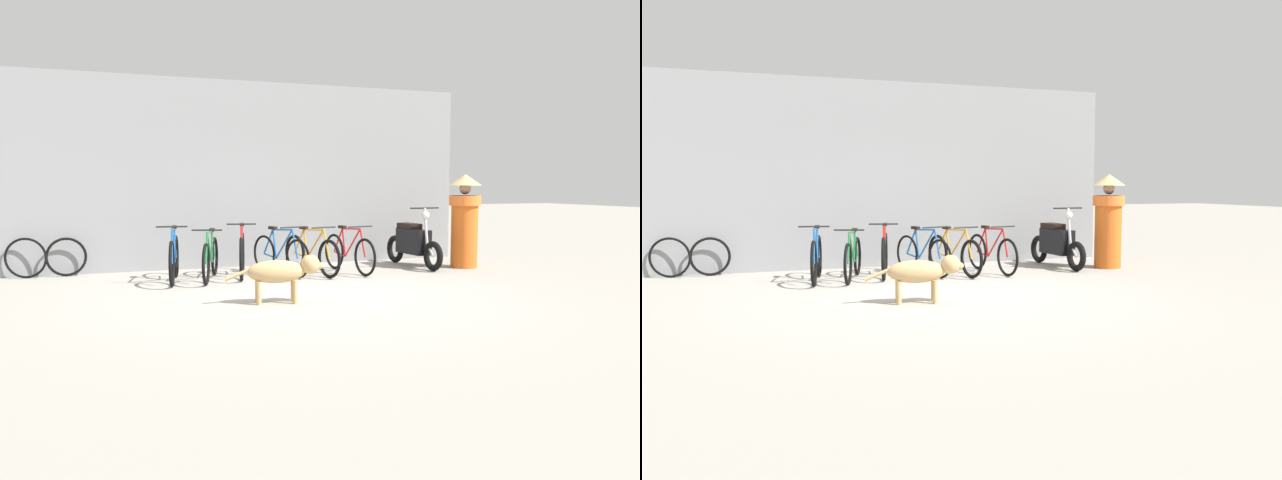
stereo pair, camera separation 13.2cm
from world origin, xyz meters
The scene contains 13 objects.
ground_plane centered at (0.00, 0.00, 0.00)m, with size 60.00×60.00×0.00m, color #9E998E.
shop_wall_back centered at (0.00, 3.27, 1.68)m, with size 8.65×0.20×3.36m.
bicycle_0 centered at (-1.46, 1.82, 0.36)m, with size 0.48×1.63×0.89m.
bicycle_1 centered at (-0.90, 1.81, 0.34)m, with size 0.62×1.60×0.83m.
bicycle_2 centered at (-0.34, 2.00, 0.36)m, with size 0.55×1.61×0.90m.
bicycle_3 centered at (0.29, 1.93, 0.34)m, with size 0.59×1.54×0.83m.
bicycle_4 centered at (0.80, 1.83, 0.34)m, with size 0.52×1.67×0.82m.
bicycle_5 centered at (1.48, 1.80, 0.34)m, with size 0.46×1.62×0.82m.
motorcycle centered at (2.88, 2.06, 0.43)m, with size 0.58×1.82×1.10m.
stray_dog centered at (-0.40, -0.41, 0.41)m, with size 1.27×0.42×0.61m.
person_in_robes centered at (3.69, 1.65, 0.89)m, with size 0.69×0.69×1.69m.
spare_tire_left centered at (-3.65, 3.02, 0.33)m, with size 0.65×0.18×0.66m.
spare_tire_right centered at (-3.04, 3.03, 0.32)m, with size 0.64×0.08×0.64m.
Camera 1 is at (-2.75, -7.94, 1.53)m, focal length 35.00 mm.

